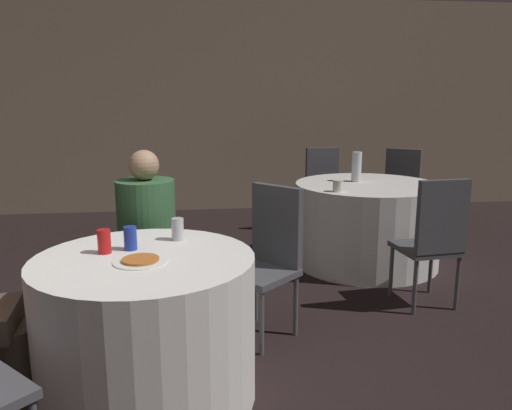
# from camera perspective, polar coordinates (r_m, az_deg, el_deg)

# --- Properties ---
(wall_back) EXTENTS (16.00, 0.06, 2.80)m
(wall_back) POSITION_cam_1_polar(r_m,az_deg,el_deg) (6.85, -11.41, 10.95)
(wall_back) COLOR gray
(wall_back) RESTS_ON ground_plane
(table_near) EXTENTS (1.09, 1.09, 0.75)m
(table_near) POSITION_cam_1_polar(r_m,az_deg,el_deg) (2.65, -12.34, -13.57)
(table_near) COLOR white
(table_near) RESTS_ON ground_plane
(table_far) EXTENTS (1.32, 1.32, 0.75)m
(table_far) POSITION_cam_1_polar(r_m,az_deg,el_deg) (4.73, 12.48, -2.08)
(table_far) COLOR white
(table_far) RESTS_ON ground_plane
(chair_near_north) EXTENTS (0.43, 0.43, 0.97)m
(chair_near_north) POSITION_cam_1_polar(r_m,az_deg,el_deg) (3.49, -12.26, -3.89)
(chair_near_north) COLOR #47474C
(chair_near_north) RESTS_ON ground_plane
(chair_near_northeast) EXTENTS (0.56, 0.56, 0.97)m
(chair_near_northeast) POSITION_cam_1_polar(r_m,az_deg,el_deg) (3.20, 1.47, -5.06)
(chair_near_northeast) COLOR #47474C
(chair_near_northeast) RESTS_ON ground_plane
(chair_far_south) EXTENTS (0.44, 0.45, 0.97)m
(chair_far_south) POSITION_cam_1_polar(r_m,az_deg,el_deg) (3.77, 19.72, -3.13)
(chair_far_south) COLOR #47474C
(chair_far_south) RESTS_ON ground_plane
(chair_far_northeast) EXTENTS (0.56, 0.56, 0.97)m
(chair_far_northeast) POSITION_cam_1_polar(r_m,az_deg,el_deg) (5.70, 16.12, 2.09)
(chair_far_northeast) COLOR #47474C
(chair_far_northeast) RESTS_ON ground_plane
(chair_far_north) EXTENTS (0.44, 0.45, 0.97)m
(chair_far_north) POSITION_cam_1_polar(r_m,az_deg,el_deg) (5.66, 7.80, 2.37)
(chair_far_north) COLOR #47474C
(chair_far_north) RESTS_ON ground_plane
(person_green_jacket) EXTENTS (0.39, 0.53, 1.19)m
(person_green_jacket) POSITION_cam_1_polar(r_m,az_deg,el_deg) (3.32, -12.33, -3.79)
(person_green_jacket) COLOR #33384C
(person_green_jacket) RESTS_ON ground_plane
(pizza_plate_near) EXTENTS (0.26, 0.26, 0.02)m
(pizza_plate_near) POSITION_cam_1_polar(r_m,az_deg,el_deg) (2.44, -13.06, -6.19)
(pizza_plate_near) COLOR white
(pizza_plate_near) RESTS_ON table_near
(soda_can_blue) EXTENTS (0.07, 0.07, 0.12)m
(soda_can_blue) POSITION_cam_1_polar(r_m,az_deg,el_deg) (2.63, -14.17, -3.70)
(soda_can_blue) COLOR #1E38A5
(soda_can_blue) RESTS_ON table_near
(soda_can_silver) EXTENTS (0.07, 0.07, 0.12)m
(soda_can_silver) POSITION_cam_1_polar(r_m,az_deg,el_deg) (2.76, -8.94, -2.74)
(soda_can_silver) COLOR silver
(soda_can_silver) RESTS_ON table_near
(soda_can_red) EXTENTS (0.07, 0.07, 0.12)m
(soda_can_red) POSITION_cam_1_polar(r_m,az_deg,el_deg) (2.61, -16.96, -4.00)
(soda_can_red) COLOR red
(soda_can_red) RESTS_ON table_near
(bottle_far) EXTENTS (0.09, 0.09, 0.28)m
(bottle_far) POSITION_cam_1_polar(r_m,az_deg,el_deg) (4.73, 11.42, 4.31)
(bottle_far) COLOR silver
(bottle_far) RESTS_ON table_far
(cup_far) EXTENTS (0.09, 0.09, 0.10)m
(cup_far) POSITION_cam_1_polar(r_m,az_deg,el_deg) (4.19, 9.35, 2.16)
(cup_far) COLOR silver
(cup_far) RESTS_ON table_far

